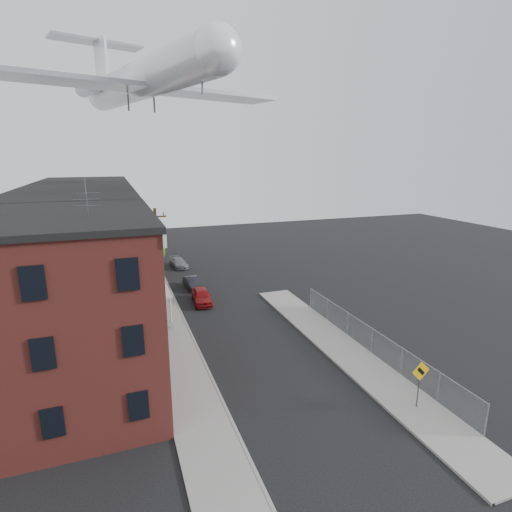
% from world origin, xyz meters
% --- Properties ---
extents(ground, '(120.00, 120.00, 0.00)m').
position_xyz_m(ground, '(0.00, 0.00, 0.00)').
color(ground, black).
rests_on(ground, ground).
extents(sidewalk_left, '(3.00, 62.00, 0.12)m').
position_xyz_m(sidewalk_left, '(-5.50, 24.00, 0.06)').
color(sidewalk_left, gray).
rests_on(sidewalk_left, ground).
extents(sidewalk_right, '(3.00, 26.00, 0.12)m').
position_xyz_m(sidewalk_right, '(5.50, 6.00, 0.06)').
color(sidewalk_right, gray).
rests_on(sidewalk_right, ground).
extents(curb_left, '(0.15, 62.00, 0.14)m').
position_xyz_m(curb_left, '(-4.05, 24.00, 0.07)').
color(curb_left, gray).
rests_on(curb_left, ground).
extents(curb_right, '(0.15, 26.00, 0.14)m').
position_xyz_m(curb_right, '(4.05, 6.00, 0.07)').
color(curb_right, gray).
rests_on(curb_right, ground).
extents(corner_building, '(10.31, 12.30, 12.15)m').
position_xyz_m(corner_building, '(-12.00, 7.00, 5.16)').
color(corner_building, '#381411').
rests_on(corner_building, ground).
extents(row_house_a, '(11.98, 7.00, 10.30)m').
position_xyz_m(row_house_a, '(-11.96, 16.50, 5.13)').
color(row_house_a, slate).
rests_on(row_house_a, ground).
extents(row_house_b, '(11.98, 7.00, 10.30)m').
position_xyz_m(row_house_b, '(-11.96, 23.50, 5.13)').
color(row_house_b, '#736A5B').
rests_on(row_house_b, ground).
extents(row_house_c, '(11.98, 7.00, 10.30)m').
position_xyz_m(row_house_c, '(-11.96, 30.50, 5.13)').
color(row_house_c, slate).
rests_on(row_house_c, ground).
extents(row_house_d, '(11.98, 7.00, 10.30)m').
position_xyz_m(row_house_d, '(-11.96, 37.50, 5.13)').
color(row_house_d, '#736A5B').
rests_on(row_house_d, ground).
extents(row_house_e, '(11.98, 7.00, 10.30)m').
position_xyz_m(row_house_e, '(-11.96, 44.50, 5.13)').
color(row_house_e, slate).
rests_on(row_house_e, ground).
extents(chainlink_fence, '(0.06, 18.06, 1.90)m').
position_xyz_m(chainlink_fence, '(7.00, 5.00, 1.00)').
color(chainlink_fence, gray).
rests_on(chainlink_fence, ground).
extents(warning_sign, '(1.10, 0.11, 2.80)m').
position_xyz_m(warning_sign, '(5.60, -1.03, 1.88)').
color(warning_sign, '#515156').
rests_on(warning_sign, ground).
extents(utility_pole, '(1.80, 0.26, 9.00)m').
position_xyz_m(utility_pole, '(-5.60, 18.00, 4.67)').
color(utility_pole, black).
rests_on(utility_pole, ground).
extents(street_tree, '(3.22, 3.20, 5.20)m').
position_xyz_m(street_tree, '(-5.27, 27.92, 3.45)').
color(street_tree, black).
rests_on(street_tree, ground).
extents(car_near, '(1.91, 4.11, 1.36)m').
position_xyz_m(car_near, '(-1.81, 18.57, 0.68)').
color(car_near, maroon).
rests_on(car_near, ground).
extents(car_mid, '(1.52, 3.65, 1.17)m').
position_xyz_m(car_mid, '(-1.80, 23.07, 0.59)').
color(car_mid, black).
rests_on(car_mid, ground).
extents(car_far, '(2.01, 4.03, 1.12)m').
position_xyz_m(car_far, '(-1.80, 31.73, 0.56)').
color(car_far, slate).
rests_on(car_far, ground).
extents(airplane, '(26.21, 29.99, 8.67)m').
position_xyz_m(airplane, '(-5.27, 26.29, 20.26)').
color(airplane, white).
rests_on(airplane, ground).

